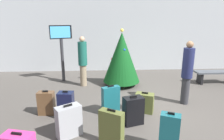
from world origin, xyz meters
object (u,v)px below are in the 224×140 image
Objects in this scene: suitcase_3 at (133,111)px; suitcase_2 at (144,103)px; waiting_bench at (215,74)px; suitcase_6 at (111,128)px; flight_info_kiosk at (61,44)px; suitcase_1 at (66,105)px; holiday_tree at (122,57)px; suitcase_7 at (111,100)px; traveller_0 at (83,60)px; suitcase_5 at (46,103)px; suitcase_4 at (69,121)px; suitcase_8 at (169,133)px; traveller_1 at (187,71)px.

suitcase_2 is at bearing 55.17° from suitcase_3.
suitcase_6 reaches higher than waiting_bench.
suitcase_3 is at bearing -56.63° from flight_info_kiosk.
suitcase_3 is at bearing -13.59° from suitcase_1.
waiting_bench is at bearing -0.32° from holiday_tree.
suitcase_3 is at bearing -48.54° from suitcase_7.
suitcase_1 is (-1.62, -2.37, -0.72)m from holiday_tree.
suitcase_3 is 0.91× the size of suitcase_7.
traveller_0 is (-1.40, 0.02, -0.10)m from holiday_tree.
suitcase_5 is at bearing 179.39° from suitcase_2.
holiday_tree is 2.91× the size of suitcase_4.
waiting_bench is 1.95× the size of suitcase_8.
suitcase_8 is (0.50, -0.98, 0.04)m from suitcase_3.
flight_info_kiosk is at bearing 149.06° from traveller_1.
suitcase_2 reaches higher than waiting_bench.
suitcase_1 is at bearing -95.19° from traveller_0.
flight_info_kiosk is 3.26m from suitcase_1.
flight_info_kiosk reaches higher than suitcase_6.
suitcase_8 reaches higher than suitcase_3.
holiday_tree is 3.55m from suitcase_4.
flight_info_kiosk is at bearing 164.73° from holiday_tree.
suitcase_3 is (-0.02, -2.76, -0.73)m from holiday_tree.
suitcase_7 reaches higher than suitcase_5.
suitcase_2 is (-1.28, -0.46, -0.71)m from traveller_1.
suitcase_1 is 1.09× the size of suitcase_5.
suitcase_7 is at bearing 8.56° from suitcase_1.
suitcase_2 is 0.77× the size of suitcase_4.
suitcase_7 reaches higher than suitcase_6.
flight_info_kiosk is 1.20× the size of traveller_1.
holiday_tree is at bearing 133.90° from traveller_1.
suitcase_6 is at bearing -92.48° from suitcase_7.
flight_info_kiosk is 1.44× the size of waiting_bench.
flight_info_kiosk reaches higher than suitcase_3.
traveller_1 is 3.40m from suitcase_1.
suitcase_1 is at bearing 103.72° from suitcase_4.
traveller_1 is at bearing 25.13° from suitcase_4.
suitcase_3 is at bearing 117.11° from suitcase_8.
suitcase_8 is at bearing -62.89° from suitcase_3.
suitcase_1 is 2.01m from suitcase_2.
flight_info_kiosk is at bearing 102.17° from suitcase_4.
suitcase_8 reaches higher than suitcase_1.
suitcase_4 is 0.92× the size of suitcase_8.
holiday_tree is 2.37m from suitcase_7.
suitcase_8 reaches higher than waiting_bench.
suitcase_1 is 1.65m from suitcase_3.
suitcase_5 is at bearing -173.53° from traveller_1.
suitcase_2 is 0.71× the size of suitcase_8.
suitcase_2 is (1.78, -2.20, -0.70)m from traveller_0.
holiday_tree is at bearing 97.37° from suitcase_8.
suitcase_1 is (-0.22, -2.39, -0.63)m from traveller_0.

